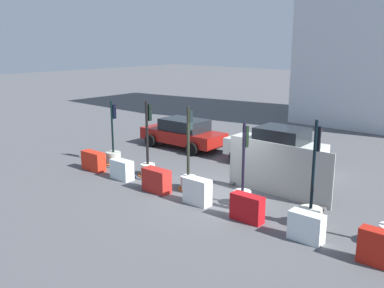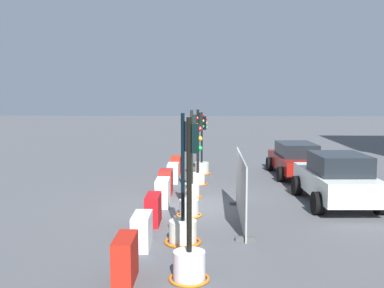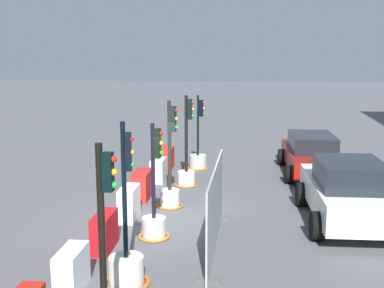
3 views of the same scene
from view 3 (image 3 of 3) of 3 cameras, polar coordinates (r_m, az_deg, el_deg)
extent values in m
plane|color=#505155|center=(13.20, -2.57, -9.03)|extent=(120.00, 120.00, 0.00)
cylinder|color=#AFB5A5|center=(18.86, 0.69, -2.08)|extent=(0.66, 0.66, 0.53)
cylinder|color=black|center=(18.59, 0.70, 2.18)|extent=(0.09, 0.09, 2.30)
cube|color=black|center=(18.49, 1.08, 4.18)|extent=(0.14, 0.16, 0.61)
sphere|color=red|center=(18.46, 1.37, 4.81)|extent=(0.09, 0.09, 0.09)
sphere|color=orange|center=(18.48, 1.36, 4.18)|extent=(0.09, 0.09, 0.09)
sphere|color=green|center=(18.51, 1.36, 3.55)|extent=(0.09, 0.09, 0.09)
torus|color=orange|center=(18.91, 0.68, -2.77)|extent=(0.83, 0.83, 0.06)
cylinder|color=silver|center=(16.58, -0.67, -4.00)|extent=(0.58, 0.58, 0.47)
cylinder|color=black|center=(16.26, -0.68, 1.18)|extent=(0.11, 0.11, 2.57)
cube|color=black|center=(16.12, -0.24, 4.08)|extent=(0.17, 0.15, 0.67)
sphere|color=red|center=(16.08, 0.07, 4.86)|extent=(0.11, 0.11, 0.11)
sphere|color=orange|center=(16.11, 0.07, 4.07)|extent=(0.11, 0.11, 0.11)
sphere|color=green|center=(16.13, 0.07, 3.29)|extent=(0.11, 0.11, 0.11)
torus|color=orange|center=(16.64, -0.66, -4.70)|extent=(0.81, 0.81, 0.05)
cylinder|color=silver|center=(14.36, -2.59, -6.32)|extent=(0.56, 0.56, 0.50)
cylinder|color=black|center=(13.98, -2.64, -0.24)|extent=(0.11, 0.11, 2.60)
cube|color=black|center=(13.85, -2.18, 2.94)|extent=(0.19, 0.16, 0.72)
sphere|color=red|center=(13.82, -1.86, 3.93)|extent=(0.11, 0.11, 0.11)
sphere|color=orange|center=(13.85, -1.85, 2.94)|extent=(0.11, 0.11, 0.11)
sphere|color=green|center=(13.89, -1.84, 1.96)|extent=(0.11, 0.11, 0.11)
torus|color=orange|center=(14.42, -2.58, -7.16)|extent=(0.76, 0.76, 0.06)
cylinder|color=beige|center=(12.11, -4.45, -9.67)|extent=(0.59, 0.59, 0.50)
cylinder|color=black|center=(11.69, -4.55, -3.19)|extent=(0.09, 0.09, 2.31)
cube|color=black|center=(11.54, -4.05, 0.08)|extent=(0.18, 0.15, 0.70)
sphere|color=red|center=(11.49, -3.66, 1.22)|extent=(0.11, 0.11, 0.11)
sphere|color=orange|center=(11.53, -3.65, 0.08)|extent=(0.11, 0.11, 0.11)
sphere|color=green|center=(11.58, -3.63, -1.05)|extent=(0.11, 0.11, 0.11)
torus|color=orange|center=(12.18, -4.44, -10.63)|extent=(0.77, 0.77, 0.06)
cylinder|color=beige|center=(9.89, -7.64, -14.41)|extent=(0.68, 0.68, 0.57)
cylinder|color=black|center=(9.32, -7.89, -5.45)|extent=(0.09, 0.09, 2.64)
cube|color=black|center=(9.09, -7.42, -0.90)|extent=(0.17, 0.15, 0.72)
sphere|color=red|center=(9.01, -7.04, 0.56)|extent=(0.09, 0.09, 0.09)
sphere|color=orange|center=(9.05, -7.01, -0.93)|extent=(0.09, 0.09, 0.09)
sphere|color=green|center=(9.11, -6.97, -2.41)|extent=(0.09, 0.09, 0.09)
torus|color=orange|center=(10.00, -7.61, -15.69)|extent=(0.91, 0.91, 0.07)
cylinder|color=black|center=(7.25, -10.47, -10.21)|extent=(0.10, 0.10, 2.65)
cube|color=black|center=(6.94, -9.76, -3.23)|extent=(0.16, 0.14, 0.56)
sphere|color=red|center=(6.88, -9.14, -1.77)|extent=(0.10, 0.10, 0.10)
sphere|color=orange|center=(6.92, -9.09, -3.26)|extent=(0.10, 0.10, 0.10)
sphere|color=green|center=(6.97, -9.05, -4.74)|extent=(0.10, 0.10, 0.10)
cube|color=red|center=(18.85, -2.95, -1.68)|extent=(1.15, 0.45, 0.81)
cube|color=silver|center=(17.08, -3.95, -3.05)|extent=(0.97, 0.47, 0.78)
cube|color=#AF221D|center=(15.12, -5.86, -4.78)|extent=(1.09, 0.50, 0.86)
cube|color=white|center=(13.34, -7.35, -6.87)|extent=(0.97, 0.44, 0.90)
cube|color=#B51117|center=(11.50, -10.18, -10.03)|extent=(1.05, 0.41, 0.84)
cube|color=silver|center=(9.80, -13.83, -14.06)|extent=(0.97, 0.43, 0.82)
cube|color=white|center=(13.55, 17.51, -5.81)|extent=(4.33, 2.01, 0.74)
cube|color=black|center=(13.08, 17.98, -3.30)|extent=(2.12, 1.69, 0.64)
cylinder|color=black|center=(14.72, 12.63, -5.74)|extent=(0.72, 0.31, 0.70)
cylinder|color=black|center=(15.11, 19.90, -5.70)|extent=(0.72, 0.31, 0.70)
cylinder|color=black|center=(12.25, 14.33, -9.23)|extent=(0.72, 0.31, 0.70)
cube|color=maroon|center=(18.49, 13.67, -1.54)|extent=(4.53, 1.91, 0.60)
cube|color=black|center=(18.28, 13.80, 0.19)|extent=(2.37, 1.61, 0.58)
cylinder|color=black|center=(17.40, 17.30, -3.51)|extent=(0.65, 0.31, 0.64)
cylinder|color=black|center=(17.10, 11.27, -3.47)|extent=(0.65, 0.31, 0.64)
cylinder|color=black|center=(20.04, 15.65, -1.56)|extent=(0.65, 0.31, 0.64)
cylinder|color=black|center=(19.78, 10.41, -1.50)|extent=(0.65, 0.31, 0.64)
cube|color=#989F9C|center=(11.30, 2.73, -7.40)|extent=(4.09, 0.04, 1.90)
cube|color=#4C4C4C|center=(13.33, 3.35, -8.61)|extent=(0.16, 0.50, 0.10)
cube|color=#4C4C4C|center=(9.94, 1.78, -15.67)|extent=(0.16, 0.50, 0.10)
camera|label=1|loc=(13.98, -69.77, 7.56)|focal=40.18mm
camera|label=2|loc=(2.82, -129.79, -24.05)|focal=41.91mm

